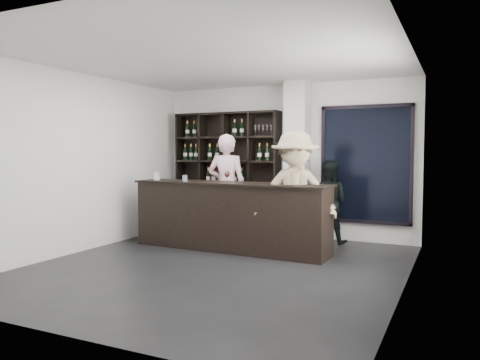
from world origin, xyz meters
The scene contains 12 objects.
floor centered at (0.00, 0.00, -0.01)m, with size 5.00×5.50×0.01m, color black.
wine_shelf centered at (-1.15, 2.57, 1.20)m, with size 2.20×0.35×2.40m, color black, non-canonical shape.
structural_column centered at (0.35, 2.47, 1.45)m, with size 0.40×0.40×2.90m, color silver.
glass_panel centered at (1.55, 2.69, 1.40)m, with size 1.60×0.08×2.10m.
tasting_counter centered at (-0.35, 1.10, 0.56)m, with size 3.41×0.70×1.12m.
taster_pink centered at (-0.79, 1.85, 0.97)m, with size 0.71×0.47×1.95m, color #FFCBD5.
taster_black centered at (0.95, 2.40, 0.73)m, with size 0.71×0.56×1.47m, color black.
customer centered at (0.80, 1.05, 0.97)m, with size 1.25×0.72×1.94m, color tan.
wine_glass centered at (-0.38, 1.06, 1.23)m, with size 0.09×0.09×0.21m, color white, non-canonical shape.
spit_cup centered at (-1.13, 0.97, 1.18)m, with size 0.08×0.08×0.11m, color silver.
napkin_stack centered at (0.70, 1.20, 1.13)m, with size 0.12×0.12×0.02m, color white.
card_stand centered at (-1.78, 1.08, 1.19)m, with size 0.09×0.05×0.14m, color white.
Camera 1 is at (3.08, -5.74, 1.63)m, focal length 35.00 mm.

